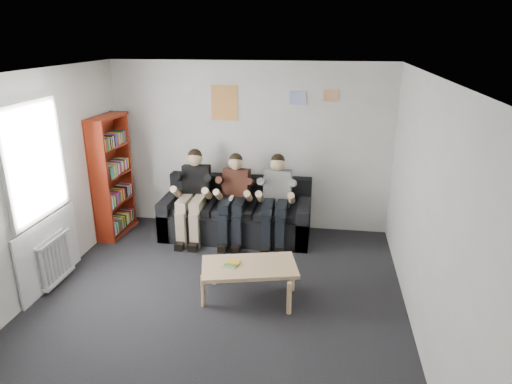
% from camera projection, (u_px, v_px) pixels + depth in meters
% --- Properties ---
extents(room_shell, '(5.00, 5.00, 5.00)m').
position_uv_depth(room_shell, '(213.00, 201.00, 5.02)').
color(room_shell, black).
rests_on(room_shell, ground).
extents(sofa, '(2.32, 0.95, 0.90)m').
position_uv_depth(sofa, '(237.00, 216.00, 7.30)').
color(sofa, black).
rests_on(sofa, ground).
extents(bookshelf, '(0.29, 0.86, 1.92)m').
position_uv_depth(bookshelf, '(113.00, 176.00, 7.17)').
color(bookshelf, maroon).
rests_on(bookshelf, ground).
extents(coffee_table, '(1.14, 0.62, 0.45)m').
position_uv_depth(coffee_table, '(249.00, 269.00, 5.51)').
color(coffee_table, tan).
rests_on(coffee_table, ground).
extents(game_cases, '(0.20, 0.18, 0.04)m').
position_uv_depth(game_cases, '(232.00, 264.00, 5.48)').
color(game_cases, silver).
rests_on(game_cases, coffee_table).
extents(person_left, '(0.43, 0.91, 1.40)m').
position_uv_depth(person_left, '(193.00, 196.00, 7.08)').
color(person_left, black).
rests_on(person_left, sofa).
extents(person_middle, '(0.41, 0.87, 1.36)m').
position_uv_depth(person_middle, '(234.00, 199.00, 6.99)').
color(person_middle, '#51281B').
rests_on(person_middle, sofa).
extents(person_right, '(0.41, 0.89, 1.38)m').
position_uv_depth(person_right, '(276.00, 201.00, 6.90)').
color(person_right, silver).
rests_on(person_right, sofa).
extents(radiator, '(0.10, 0.64, 0.60)m').
position_uv_depth(radiator, '(56.00, 259.00, 5.85)').
color(radiator, silver).
rests_on(radiator, ground).
extents(window, '(0.05, 1.30, 2.36)m').
position_uv_depth(window, '(42.00, 210.00, 5.63)').
color(window, white).
rests_on(window, room_shell).
extents(poster_large, '(0.42, 0.01, 0.55)m').
position_uv_depth(poster_large, '(224.00, 103.00, 7.17)').
color(poster_large, '#ECDC53').
rests_on(poster_large, room_shell).
extents(poster_blue, '(0.25, 0.01, 0.20)m').
position_uv_depth(poster_blue, '(298.00, 98.00, 6.97)').
color(poster_blue, blue).
rests_on(poster_blue, room_shell).
extents(poster_pink, '(0.22, 0.01, 0.18)m').
position_uv_depth(poster_pink, '(331.00, 95.00, 6.88)').
color(poster_pink, '#D64282').
rests_on(poster_pink, room_shell).
extents(poster_sign, '(0.20, 0.01, 0.14)m').
position_uv_depth(poster_sign, '(187.00, 89.00, 7.19)').
color(poster_sign, silver).
rests_on(poster_sign, room_shell).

